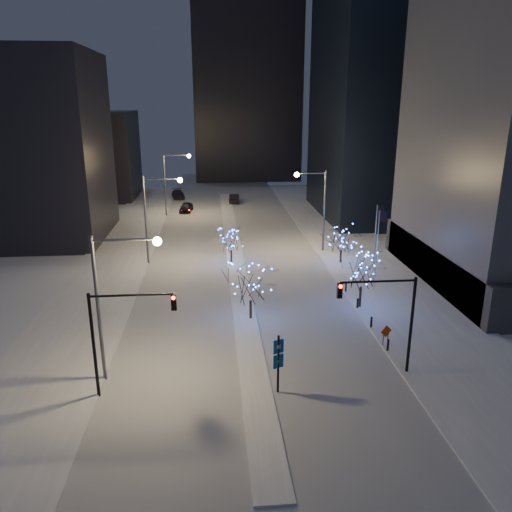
{
  "coord_description": "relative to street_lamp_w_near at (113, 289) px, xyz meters",
  "views": [
    {
      "loc": [
        -2.51,
        -28.31,
        17.95
      ],
      "look_at": [
        1.15,
        12.88,
        5.0
      ],
      "focal_mm": 35.0,
      "sensor_mm": 36.0,
      "label": 1
    }
  ],
  "objects": [
    {
      "name": "bollards",
      "position": [
        19.14,
        8.0,
        -5.9
      ],
      "size": [
        0.16,
        12.16,
        0.9
      ],
      "color": "black",
      "rests_on": "east_sidewalk"
    },
    {
      "name": "filler_west_near",
      "position": [
        -19.06,
        38.0,
        5.5
      ],
      "size": [
        22.0,
        18.0,
        24.0
      ],
      "primitive_type": "cube",
      "color": "black",
      "rests_on": "ground"
    },
    {
      "name": "traffic_signal_west",
      "position": [
        0.5,
        -2.0,
        -1.74
      ],
      "size": [
        5.26,
        0.43,
        7.0
      ],
      "color": "black",
      "rests_on": "ground"
    },
    {
      "name": "traffic_signal_east",
      "position": [
        17.88,
        -1.0,
        -1.74
      ],
      "size": [
        5.26,
        0.43,
        7.0
      ],
      "color": "black",
      "rests_on": "ground"
    },
    {
      "name": "ground",
      "position": [
        8.94,
        -2.0,
        -6.5
      ],
      "size": [
        160.0,
        160.0,
        0.0
      ],
      "primitive_type": "plane",
      "color": "white",
      "rests_on": "ground"
    },
    {
      "name": "street_lamp_east",
      "position": [
        19.02,
        28.0,
        -0.05
      ],
      "size": [
        3.9,
        0.56,
        10.0
      ],
      "color": "#595E66",
      "rests_on": "ground"
    },
    {
      "name": "west_sidewalk",
      "position": [
        -5.06,
        18.0,
        -6.42
      ],
      "size": [
        8.0,
        90.0,
        0.15
      ],
      "primitive_type": "cube",
      "color": "white",
      "rests_on": "ground"
    },
    {
      "name": "flagpoles",
      "position": [
        22.3,
        15.25,
        -1.7
      ],
      "size": [
        1.35,
        2.6,
        8.0
      ],
      "color": "silver",
      "rests_on": "east_sidewalk"
    },
    {
      "name": "east_sidewalk",
      "position": [
        23.94,
        18.0,
        -6.42
      ],
      "size": [
        10.0,
        90.0,
        0.15
      ],
      "primitive_type": "cube",
      "color": "white",
      "rests_on": "ground"
    },
    {
      "name": "filler_west_far",
      "position": [
        -17.06,
        68.0,
        1.5
      ],
      "size": [
        18.0,
        16.0,
        16.0
      ],
      "primitive_type": "cube",
      "color": "black",
      "rests_on": "ground"
    },
    {
      "name": "street_lamp_w_mid",
      "position": [
        0.0,
        25.0,
        0.0
      ],
      "size": [
        4.4,
        0.56,
        10.0
      ],
      "color": "#595E66",
      "rests_on": "ground"
    },
    {
      "name": "car_far",
      "position": [
        -0.06,
        65.04,
        -5.73
      ],
      "size": [
        2.95,
        5.56,
        1.54
      ],
      "primitive_type": "imported",
      "rotation": [
        0.0,
        0.0,
        0.16
      ],
      "color": "black",
      "rests_on": "ground"
    },
    {
      "name": "car_near",
      "position": [
        2.02,
        52.66,
        -5.72
      ],
      "size": [
        2.44,
        4.79,
        1.56
      ],
      "primitive_type": "imported",
      "rotation": [
        0.0,
        0.0,
        -0.13
      ],
      "color": "black",
      "rests_on": "ground"
    },
    {
      "name": "holiday_tree_median_far",
      "position": [
        8.44,
        24.31,
        -3.85
      ],
      "size": [
        3.24,
        3.24,
        3.82
      ],
      "color": "black",
      "rests_on": "median"
    },
    {
      "name": "wayfinding_sign",
      "position": [
        10.31,
        -2.55,
        -4.04
      ],
      "size": [
        0.68,
        0.37,
        4.0
      ],
      "rotation": [
        0.0,
        0.0,
        0.42
      ],
      "color": "black",
      "rests_on": "ground"
    },
    {
      "name": "holiday_tree_plaza_far",
      "position": [
        20.94,
        23.14,
        -3.58
      ],
      "size": [
        3.66,
        3.66,
        4.4
      ],
      "color": "black",
      "rests_on": "east_sidewalk"
    },
    {
      "name": "median",
      "position": [
        8.94,
        28.0,
        -6.42
      ],
      "size": [
        2.0,
        80.0,
        0.15
      ],
      "primitive_type": "cube",
      "color": "white",
      "rests_on": "ground"
    },
    {
      "name": "holiday_tree_median_near",
      "position": [
        9.44,
        8.67,
        -3.27
      ],
      "size": [
        4.66,
        4.66,
        4.86
      ],
      "color": "black",
      "rests_on": "median"
    },
    {
      "name": "street_lamp_w_near",
      "position": [
        0.0,
        0.0,
        0.0
      ],
      "size": [
        4.4,
        0.56,
        10.0
      ],
      "color": "#595E66",
      "rests_on": "ground"
    },
    {
      "name": "car_mid",
      "position": [
        10.44,
        59.82,
        -5.7
      ],
      "size": [
        2.11,
        4.99,
        1.6
      ],
      "primitive_type": "imported",
      "rotation": [
        0.0,
        0.0,
        3.06
      ],
      "color": "black",
      "rests_on": "ground"
    },
    {
      "name": "holiday_tree_plaza_near",
      "position": [
        19.44,
        10.3,
        -2.89
      ],
      "size": [
        4.54,
        4.54,
        5.36
      ],
      "color": "black",
      "rests_on": "east_sidewalk"
    },
    {
      "name": "construction_sign",
      "position": [
        19.24,
        2.84,
        -5.35
      ],
      "size": [
        0.95,
        0.37,
        1.65
      ],
      "rotation": [
        0.0,
        0.0,
        0.35
      ],
      "color": "black",
      "rests_on": "east_sidewalk"
    },
    {
      "name": "road",
      "position": [
        8.94,
        33.0,
        -6.49
      ],
      "size": [
        20.0,
        130.0,
        0.02
      ],
      "primitive_type": "cube",
      "color": "#AEB4BD",
      "rests_on": "ground"
    },
    {
      "name": "street_lamp_w_far",
      "position": [
        0.0,
        50.0,
        0.0
      ],
      "size": [
        4.4,
        0.56,
        10.0
      ],
      "color": "#595E66",
      "rests_on": "ground"
    },
    {
      "name": "horizon_block",
      "position": [
        14.94,
        90.0,
        14.5
      ],
      "size": [
        24.0,
        14.0,
        42.0
      ],
      "primitive_type": "cube",
      "color": "black",
      "rests_on": "ground"
    }
  ]
}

